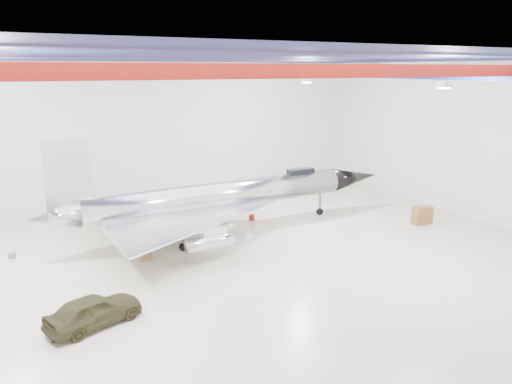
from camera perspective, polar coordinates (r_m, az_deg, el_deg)
floor at (r=27.72m, az=-4.95°, el=-8.36°), size 40.00×40.00×0.00m
wall_back at (r=40.19m, az=-13.87°, el=6.38°), size 40.00×0.00×40.00m
wall_right at (r=38.62m, az=23.24°, el=5.37°), size 0.00×30.00×30.00m
ceiling at (r=25.67m, az=-5.47°, el=15.01°), size 40.00×40.00×0.00m
ceiling_structure at (r=25.67m, az=-5.44°, el=13.50°), size 39.50×29.50×1.08m
jet_aircraft at (r=32.60m, az=-4.08°, el=-0.80°), size 24.86×14.28×6.79m
jeep at (r=22.39m, az=-18.05°, el=-12.77°), size 4.33×2.75×1.37m
desk at (r=36.42m, az=18.46°, el=-2.55°), size 1.42×0.84×1.23m
crate_ply at (r=28.96m, az=-12.43°, el=-7.21°), size 0.65×0.55×0.41m
engine_drum at (r=32.19m, az=-3.61°, el=-4.69°), size 0.66×0.66×0.46m
parts_bin at (r=36.29m, az=-3.65°, el=-2.54°), size 0.68×0.56×0.45m
crate_small at (r=31.79m, az=-26.08°, el=-6.56°), size 0.41×0.33×0.27m
tool_chest at (r=35.55m, az=-0.49°, el=-2.91°), size 0.56×0.56×0.39m
oil_barrel at (r=32.05m, az=-9.37°, el=-4.95°), size 0.69×0.58×0.44m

